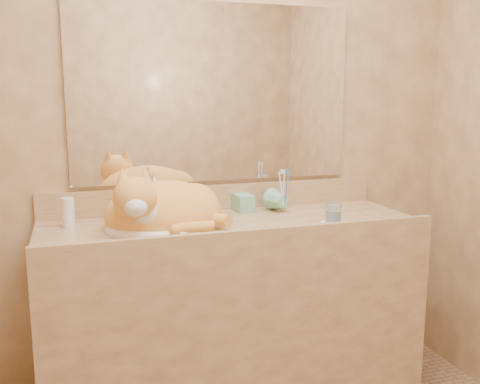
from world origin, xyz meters
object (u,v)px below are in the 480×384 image
object	(u,v)px
cat	(161,207)
water_glass	(333,213)
vanity_counter	(232,316)
soap_dispenser	(248,195)
toothbrush_cup	(284,203)
sink_basin	(162,212)

from	to	relation	value
cat	water_glass	bearing A→B (deg)	-15.99
vanity_counter	cat	distance (m)	0.60
soap_dispenser	toothbrush_cup	size ratio (longest dim) A/B	1.67
vanity_counter	water_glass	xyz separation A→B (m)	(0.39, -0.18, 0.47)
sink_basin	vanity_counter	bearing A→B (deg)	-0.32
vanity_counter	water_glass	size ratio (longest dim) A/B	20.56
soap_dispenser	water_glass	world-z (taller)	soap_dispenser
vanity_counter	soap_dispenser	xyz separation A→B (m)	(0.12, 0.14, 0.51)
sink_basin	toothbrush_cup	bearing A→B (deg)	7.14
toothbrush_cup	vanity_counter	bearing A→B (deg)	-161.09
sink_basin	soap_dispenser	size ratio (longest dim) A/B	2.57
vanity_counter	soap_dispenser	world-z (taller)	soap_dispenser
vanity_counter	sink_basin	bearing A→B (deg)	-176.21
vanity_counter	toothbrush_cup	world-z (taller)	toothbrush_cup
cat	soap_dispenser	world-z (taller)	cat
cat	vanity_counter	bearing A→B (deg)	0.62
water_glass	sink_basin	bearing A→B (deg)	167.14
toothbrush_cup	soap_dispenser	bearing A→B (deg)	163.11
toothbrush_cup	sink_basin	bearing A→B (deg)	-168.75
vanity_counter	soap_dispenser	distance (m)	0.54
vanity_counter	cat	xyz separation A→B (m)	(-0.30, -0.02, 0.51)
toothbrush_cup	water_glass	distance (m)	0.29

